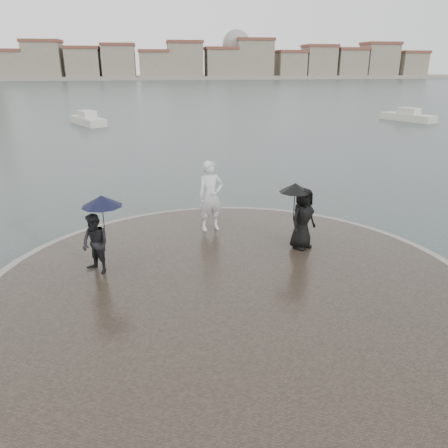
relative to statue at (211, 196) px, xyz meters
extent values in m
plane|color=#2B3835|center=(0.03, -7.30, -1.49)|extent=(400.00, 400.00, 0.00)
cylinder|color=gray|center=(0.03, -3.80, -1.33)|extent=(12.50, 12.50, 0.32)
cylinder|color=#2D261E|center=(0.03, -3.80, -1.31)|extent=(11.90, 11.90, 0.36)
imported|color=silver|center=(0.00, 0.00, 0.00)|extent=(0.92, 0.71, 2.27)
imported|color=black|center=(-3.33, -2.63, -0.34)|extent=(0.97, 0.96, 1.58)
cylinder|color=black|center=(-3.08, -2.53, 0.22)|extent=(0.02, 0.02, 0.90)
cone|color=black|center=(-3.08, -2.53, 0.77)|extent=(1.03, 1.03, 0.28)
imported|color=black|center=(2.44, -1.92, -0.22)|extent=(1.06, 0.96, 1.82)
cylinder|color=black|center=(2.19, -1.82, 0.17)|extent=(0.02, 0.02, 0.90)
cone|color=black|center=(2.19, -1.82, 0.69)|extent=(0.92, 0.92, 0.26)
cube|color=gray|center=(0.03, 155.70, -0.89)|extent=(260.00, 20.00, 1.20)
cube|color=gray|center=(-47.97, 152.70, 3.01)|extent=(10.00, 10.00, 9.00)
cube|color=brown|center=(-47.97, 152.70, 8.01)|extent=(10.60, 10.60, 1.00)
cube|color=gray|center=(-36.97, 152.70, 4.51)|extent=(12.00, 10.00, 12.00)
cube|color=brown|center=(-36.97, 152.70, 11.01)|extent=(12.60, 10.60, 1.00)
cube|color=gray|center=(-23.97, 152.70, 3.51)|extent=(11.00, 10.00, 10.00)
cube|color=brown|center=(-23.97, 152.70, 9.01)|extent=(11.60, 10.60, 1.00)
cube|color=gray|center=(-11.97, 152.70, 4.01)|extent=(11.00, 10.00, 11.00)
cube|color=brown|center=(-11.97, 152.70, 10.01)|extent=(11.60, 10.60, 1.00)
cube|color=gray|center=(0.03, 152.70, 3.01)|extent=(10.00, 10.00, 9.00)
cube|color=brown|center=(0.03, 152.70, 8.01)|extent=(10.60, 10.60, 1.00)
cube|color=gray|center=(11.03, 152.70, 4.51)|extent=(12.00, 10.00, 12.00)
cube|color=brown|center=(11.03, 152.70, 11.01)|extent=(12.60, 10.60, 1.00)
cube|color=gray|center=(24.03, 152.70, 3.51)|extent=(11.00, 10.00, 10.00)
cube|color=brown|center=(24.03, 152.70, 9.01)|extent=(11.60, 10.60, 1.00)
cube|color=gray|center=(36.03, 152.70, 5.01)|extent=(13.00, 10.00, 13.00)
cube|color=brown|center=(36.03, 152.70, 12.01)|extent=(13.60, 10.60, 1.00)
cube|color=gray|center=(50.03, 152.70, 3.01)|extent=(10.00, 10.00, 9.00)
cube|color=brown|center=(50.03, 152.70, 8.01)|extent=(10.60, 10.60, 1.00)
cube|color=gray|center=(61.03, 152.70, 4.01)|extent=(11.00, 10.00, 11.00)
cube|color=brown|center=(61.03, 152.70, 10.01)|extent=(11.60, 10.60, 1.00)
cube|color=gray|center=(73.03, 152.70, 3.51)|extent=(11.00, 10.00, 10.00)
cube|color=brown|center=(73.03, 152.70, 9.01)|extent=(11.60, 10.60, 1.00)
cube|color=gray|center=(85.03, 152.70, 4.51)|extent=(12.00, 10.00, 12.00)
cube|color=brown|center=(85.03, 152.70, 11.01)|extent=(12.60, 10.60, 1.00)
cube|color=gray|center=(98.03, 152.70, 3.01)|extent=(10.00, 10.00, 9.00)
cube|color=brown|center=(98.03, 152.70, 8.01)|extent=(10.60, 10.60, 1.00)
sphere|color=gray|center=(30.03, 154.70, 10.51)|extent=(10.00, 10.00, 10.00)
cube|color=beige|center=(23.85, 28.26, -1.24)|extent=(3.75, 5.67, 0.90)
cube|color=beige|center=(23.85, 28.26, -0.64)|extent=(1.93, 2.32, 0.90)
cube|color=beige|center=(-7.77, 30.47, -1.24)|extent=(3.99, 5.61, 0.90)
cube|color=beige|center=(-7.77, 30.47, -0.64)|extent=(2.00, 2.33, 0.90)
camera|label=1|loc=(-1.72, -13.31, 4.00)|focal=35.00mm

